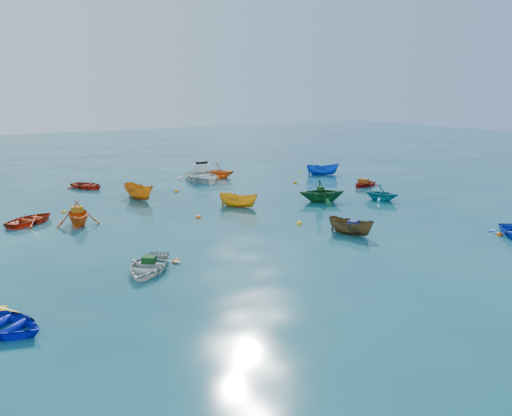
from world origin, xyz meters
TOP-DOWN VIEW (x-y plane):
  - ground at (0.00, 0.00)m, footprint 160.00×160.00m
  - dinghy_blue_sw at (-16.00, -4.10)m, footprint 3.97×4.12m
  - dinghy_white_near at (-9.72, -1.30)m, footprint 3.97×4.11m
  - sampan_brown_mid at (1.92, -1.82)m, footprint 1.88×2.93m
  - dinghy_orange_w at (-10.41, 8.57)m, footprint 2.93×3.27m
  - sampan_yellow_mid at (0.06, 7.38)m, footprint 2.54×2.95m
  - dinghy_cyan_se at (10.01, 3.57)m, footprint 2.94×3.11m
  - dinghy_red_nw at (-12.74, 10.43)m, footprint 3.94×3.67m
  - sampan_orange_n at (-4.79, 13.60)m, footprint 1.92×3.52m
  - dinghy_green_n at (5.97, 5.49)m, footprint 4.11×3.89m
  - dinghy_red_ne at (12.99, 8.37)m, footprint 2.99×2.43m
  - sampan_blue_far at (13.77, 14.70)m, footprint 3.18×2.72m
  - dinghy_red_far at (-6.96, 20.01)m, footprint 3.48×3.85m
  - dinghy_orange_far at (4.63, 18.51)m, footprint 3.66×3.64m
  - motorboat_white at (2.59, 17.99)m, footprint 3.91×5.26m
  - tarp_green_a at (-9.66, -1.22)m, footprint 0.75×0.72m
  - tarp_blue_a at (1.97, -1.96)m, footprint 0.71×0.62m
  - tarp_orange_a at (-10.41, 8.62)m, footprint 0.74×0.60m
  - tarp_green_b at (5.87, 5.53)m, footprint 0.64×0.71m
  - tarp_orange_b at (12.89, 8.35)m, footprint 0.73×0.87m
  - buoy_or_a at (-8.22, -0.89)m, footprint 0.38×0.38m
  - buoy_ye_a at (0.81, 1.42)m, footprint 0.39×0.39m
  - buoy_or_b at (8.73, -6.48)m, footprint 0.36×0.36m
  - buoy_or_c at (-3.64, 6.06)m, footprint 0.35×0.35m
  - buoy_ye_c at (1.78, 11.59)m, footprint 0.35×0.35m
  - buoy_or_d at (8.83, 12.47)m, footprint 0.38×0.38m
  - buoy_ye_d at (-10.46, 12.25)m, footprint 0.34×0.34m
  - buoy_or_e at (-1.41, 14.53)m, footprint 0.38×0.38m
  - buoy_ye_e at (12.84, 16.88)m, footprint 0.30×0.30m

SIDE VIEW (x-z plane):
  - ground at x=0.00m, z-range 0.00..0.00m
  - dinghy_blue_sw at x=-16.00m, z-range -0.35..0.35m
  - dinghy_white_near at x=-9.72m, z-range -0.35..0.35m
  - sampan_brown_mid at x=1.92m, z-range -0.53..0.53m
  - dinghy_orange_w at x=-10.41m, z-range -0.77..0.77m
  - sampan_yellow_mid at x=0.06m, z-range -0.55..0.55m
  - dinghy_cyan_se at x=10.01m, z-range -0.64..0.64m
  - dinghy_red_nw at x=-12.74m, z-range -0.33..0.33m
  - sampan_orange_n at x=-4.79m, z-range -0.65..0.65m
  - dinghy_green_n at x=5.97m, z-range -0.85..0.85m
  - dinghy_red_ne at x=12.99m, z-range -0.27..0.27m
  - sampan_blue_far at x=13.77m, z-range -0.60..0.60m
  - dinghy_red_far at x=-6.96m, z-range -0.33..0.33m
  - dinghy_orange_far at x=4.63m, z-range -0.73..0.73m
  - motorboat_white at x=2.59m, z-range -0.83..0.83m
  - buoy_or_a at x=-8.22m, z-range -0.19..0.19m
  - buoy_ye_a at x=0.81m, z-range -0.19..0.19m
  - buoy_or_b at x=8.73m, z-range -0.18..0.18m
  - buoy_or_c at x=-3.64m, z-range -0.18..0.18m
  - buoy_ye_c at x=1.78m, z-range -0.17..0.17m
  - buoy_or_d at x=8.83m, z-range -0.19..0.19m
  - buoy_ye_d at x=-10.46m, z-range -0.17..0.17m
  - buoy_or_e at x=-1.41m, z-range -0.19..0.19m
  - buoy_ye_e at x=12.84m, z-range -0.15..0.15m
  - tarp_orange_b at x=12.89m, z-range 0.27..0.64m
  - tarp_green_a at x=-9.66m, z-range 0.35..0.64m
  - tarp_blue_a at x=1.97m, z-range 0.53..0.82m
  - tarp_orange_a at x=-10.41m, z-range 0.77..1.10m
  - tarp_green_b at x=5.87m, z-range 0.85..1.13m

